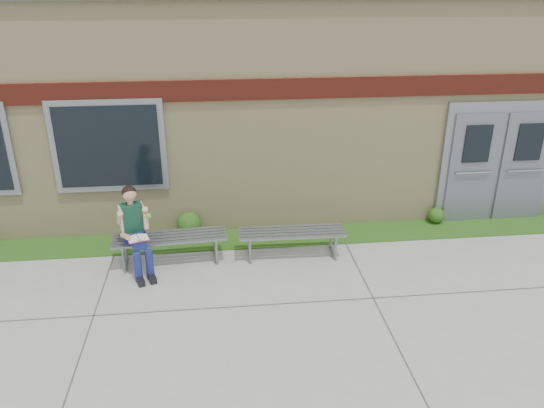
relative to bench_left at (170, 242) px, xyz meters
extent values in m
plane|color=#9E9E99|center=(2.01, -1.91, -0.37)|extent=(80.00, 80.00, 0.00)
cube|color=#1E4A13|center=(2.01, 0.69, -0.36)|extent=(16.00, 0.80, 0.02)
cube|color=beige|center=(2.01, 4.09, 1.63)|extent=(16.00, 6.00, 4.00)
cube|color=maroon|center=(2.01, 1.06, 2.23)|extent=(16.00, 0.06, 0.35)
cube|color=slate|center=(-0.99, 1.05, 1.33)|extent=(1.90, 0.08, 1.60)
cube|color=black|center=(-0.99, 1.01, 1.33)|extent=(1.70, 0.04, 1.40)
cube|color=slate|center=(6.01, 1.05, 0.78)|extent=(2.20, 0.08, 2.30)
cube|color=slate|center=(5.51, 1.00, 0.68)|extent=(0.92, 0.06, 2.10)
cube|color=slate|center=(6.51, 1.00, 0.68)|extent=(0.92, 0.06, 2.10)
cube|color=slate|center=(0.00, 0.00, 0.09)|extent=(1.86, 0.63, 0.04)
cube|color=slate|center=(-0.73, 0.00, -0.16)|extent=(0.08, 0.51, 0.42)
cube|color=slate|center=(0.73, 0.00, -0.16)|extent=(0.08, 0.51, 0.42)
cube|color=slate|center=(2.00, 0.00, 0.07)|extent=(1.77, 0.53, 0.03)
cube|color=slate|center=(1.29, 0.00, -0.17)|extent=(0.05, 0.49, 0.40)
cube|color=slate|center=(2.71, 0.00, -0.17)|extent=(0.05, 0.49, 0.40)
cube|color=navy|center=(-0.55, -0.05, 0.19)|extent=(0.40, 0.34, 0.16)
cube|color=#0E361C|center=(-0.55, -0.07, 0.50)|extent=(0.37, 0.29, 0.46)
sphere|color=tan|center=(-0.54, -0.08, 0.90)|extent=(0.27, 0.27, 0.21)
sphere|color=black|center=(-0.55, -0.06, 0.92)|extent=(0.28, 0.28, 0.22)
cylinder|color=navy|center=(-0.56, -0.33, 0.21)|extent=(0.28, 0.45, 0.15)
cylinder|color=navy|center=(-0.38, -0.27, 0.21)|extent=(0.28, 0.45, 0.15)
cylinder|color=navy|center=(-0.46, -0.55, -0.12)|extent=(0.12, 0.12, 0.50)
cylinder|color=navy|center=(-0.29, -0.49, -0.12)|extent=(0.12, 0.12, 0.50)
cube|color=black|center=(-0.44, -0.62, -0.32)|extent=(0.18, 0.28, 0.10)
cube|color=black|center=(-0.27, -0.56, -0.32)|extent=(0.18, 0.28, 0.10)
cylinder|color=tan|center=(-0.71, -0.19, 0.56)|extent=(0.16, 0.24, 0.27)
cylinder|color=tan|center=(-0.35, -0.07, 0.56)|extent=(0.16, 0.24, 0.27)
cube|color=white|center=(-0.43, -0.41, 0.31)|extent=(0.37, 0.31, 0.02)
cube|color=#C04872|center=(-0.43, -0.41, 0.30)|extent=(0.37, 0.32, 0.01)
sphere|color=#60B730|center=(-0.27, -0.19, 0.57)|extent=(0.08, 0.08, 0.08)
sphere|color=#1E4A13|center=(0.26, 0.94, -0.13)|extent=(0.43, 0.43, 0.43)
sphere|color=#1E4A13|center=(4.90, 0.94, -0.20)|extent=(0.30, 0.30, 0.30)
camera|label=1|loc=(0.82, -7.78, 4.02)|focal=35.00mm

